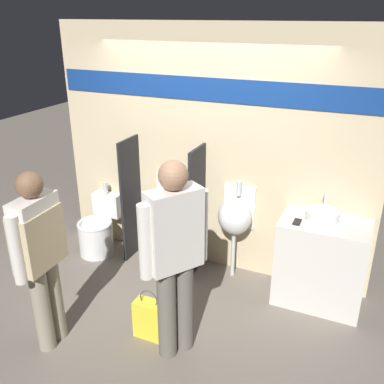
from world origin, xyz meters
name	(u,v)px	position (x,y,z in m)	size (l,w,h in m)	color
ground_plane	(186,285)	(0.00, 0.00, 0.00)	(16.00, 16.00, 0.00)	#70665B
display_wall	(208,152)	(0.00, 0.60, 1.36)	(3.65, 0.07, 2.70)	beige
sink_counter	(321,263)	(1.35, 0.31, 0.45)	(0.85, 0.52, 0.91)	silver
sink_basin	(322,215)	(1.30, 0.36, 0.96)	(0.33, 0.33, 0.24)	silver
cell_phone	(297,222)	(1.09, 0.20, 0.91)	(0.07, 0.14, 0.01)	black
divider_near_counter	(131,199)	(-0.88, 0.36, 0.74)	(0.03, 0.41, 1.47)	black
divider_mid	(197,212)	(-0.03, 0.36, 0.74)	(0.03, 0.41, 1.47)	black
urinal_near_counter	(165,203)	(-0.45, 0.42, 0.74)	(0.37, 0.32, 1.11)	silver
urinal_far	(235,216)	(0.40, 0.42, 0.74)	(0.37, 0.32, 1.11)	silver
toilet	(98,231)	(-1.30, 0.24, 0.28)	(0.43, 0.59, 0.84)	silver
person_in_vest	(40,250)	(-0.74, -1.27, 0.96)	(0.22, 0.58, 1.65)	gray
person_with_lanyard	(175,254)	(0.33, -0.90, 0.98)	(0.41, 0.53, 1.77)	#666056
shopping_bag	(150,319)	(0.03, -0.85, 0.19)	(0.28, 0.15, 0.50)	yellow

